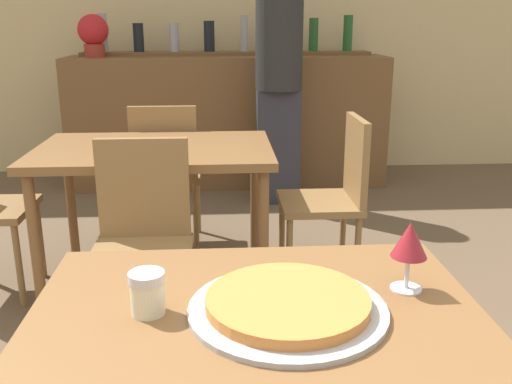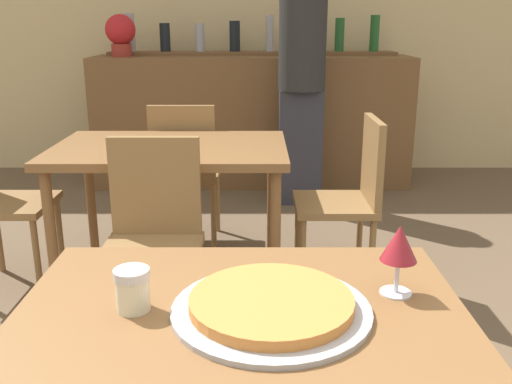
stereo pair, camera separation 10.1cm
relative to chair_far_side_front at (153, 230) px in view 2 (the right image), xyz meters
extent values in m
cube|color=#D1B784|center=(0.39, 3.07, 0.89)|extent=(8.00, 0.05, 2.80)
cube|color=brown|center=(0.39, -1.17, 0.23)|extent=(0.94, 0.75, 0.04)
cube|color=brown|center=(0.00, 0.55, 0.22)|extent=(1.14, 0.77, 0.04)
cylinder|color=brown|center=(-0.51, 0.23, -0.16)|extent=(0.05, 0.05, 0.71)
cylinder|color=brown|center=(0.51, 0.23, -0.16)|extent=(0.05, 0.05, 0.71)
cylinder|color=brown|center=(-0.51, 0.88, -0.16)|extent=(0.05, 0.05, 0.71)
cylinder|color=brown|center=(0.51, 0.88, -0.16)|extent=(0.05, 0.05, 0.71)
cube|color=brown|center=(0.39, 2.57, 0.02)|extent=(2.60, 0.56, 1.06)
cube|color=brown|center=(0.39, 2.71, 0.56)|extent=(2.39, 0.24, 0.03)
cylinder|color=#9999A3|center=(-0.62, 2.71, 0.73)|extent=(0.08, 0.08, 0.30)
cylinder|color=black|center=(-0.33, 2.71, 0.69)|extent=(0.09, 0.09, 0.23)
cylinder|color=#9999A3|center=(-0.04, 2.71, 0.69)|extent=(0.08, 0.08, 0.23)
cylinder|color=black|center=(0.25, 2.71, 0.70)|extent=(0.09, 0.09, 0.25)
cylinder|color=#9999A3|center=(0.54, 2.71, 0.72)|extent=(0.06, 0.06, 0.29)
cylinder|color=maroon|center=(0.83, 2.71, 0.72)|extent=(0.06, 0.06, 0.28)
cylinder|color=#1E5123|center=(1.12, 2.71, 0.71)|extent=(0.08, 0.08, 0.27)
cylinder|color=#1E5123|center=(1.41, 2.71, 0.72)|extent=(0.08, 0.08, 0.29)
cube|color=olive|center=(0.00, -0.08, -0.07)|extent=(0.40, 0.40, 0.04)
cube|color=olive|center=(0.00, 0.10, 0.16)|extent=(0.38, 0.04, 0.42)
cylinder|color=olive|center=(-0.17, -0.25, -0.30)|extent=(0.03, 0.03, 0.43)
cylinder|color=olive|center=(0.17, -0.25, -0.30)|extent=(0.03, 0.03, 0.43)
cylinder|color=olive|center=(-0.17, 0.09, -0.30)|extent=(0.03, 0.03, 0.43)
cylinder|color=olive|center=(0.17, 0.09, -0.30)|extent=(0.03, 0.03, 0.43)
cube|color=olive|center=(0.00, 1.19, -0.07)|extent=(0.40, 0.40, 0.04)
cube|color=olive|center=(0.00, 1.00, 0.16)|extent=(0.38, 0.04, 0.42)
cylinder|color=olive|center=(0.17, 1.36, -0.30)|extent=(0.03, 0.03, 0.43)
cylinder|color=olive|center=(-0.17, 1.36, -0.30)|extent=(0.03, 0.03, 0.43)
cylinder|color=olive|center=(0.17, 1.02, -0.30)|extent=(0.03, 0.03, 0.43)
cylinder|color=olive|center=(-0.17, 1.02, -0.30)|extent=(0.03, 0.03, 0.43)
cube|color=olive|center=(-0.82, 0.55, -0.07)|extent=(0.40, 0.40, 0.04)
cylinder|color=olive|center=(-0.65, 0.38, -0.30)|extent=(0.03, 0.03, 0.43)
cylinder|color=olive|center=(-0.65, 0.72, -0.30)|extent=(0.03, 0.03, 0.43)
cube|color=olive|center=(0.82, 0.55, -0.07)|extent=(0.40, 0.40, 0.04)
cube|color=olive|center=(1.00, 0.55, 0.16)|extent=(0.04, 0.38, 0.42)
cylinder|color=olive|center=(0.65, 0.72, -0.30)|extent=(0.03, 0.03, 0.43)
cylinder|color=olive|center=(0.65, 0.38, -0.30)|extent=(0.03, 0.03, 0.43)
cylinder|color=olive|center=(0.99, 0.72, -0.30)|extent=(0.03, 0.03, 0.43)
cylinder|color=olive|center=(0.99, 0.38, -0.30)|extent=(0.03, 0.03, 0.43)
cylinder|color=#A3A3A8|center=(0.46, -1.15, 0.26)|extent=(0.41, 0.41, 0.01)
cylinder|color=#CC7A38|center=(0.46, -1.15, 0.28)|extent=(0.34, 0.34, 0.02)
cylinder|color=beige|center=(0.17, -1.13, 0.29)|extent=(0.07, 0.07, 0.07)
cylinder|color=silver|center=(0.17, -1.13, 0.33)|extent=(0.07, 0.07, 0.02)
cube|color=#2D2D38|center=(0.76, 1.99, -0.08)|extent=(0.32, 0.18, 0.86)
cylinder|color=#262626|center=(0.76, 1.99, 0.70)|extent=(0.34, 0.34, 0.71)
cylinder|color=silver|center=(0.73, -1.06, 0.25)|extent=(0.07, 0.07, 0.00)
cylinder|color=silver|center=(0.73, -1.06, 0.29)|extent=(0.01, 0.01, 0.07)
cone|color=maroon|center=(0.73, -1.06, 0.37)|extent=(0.08, 0.08, 0.08)
cylinder|color=maroon|center=(-0.66, 2.52, 0.60)|extent=(0.16, 0.16, 0.10)
sphere|color=red|center=(-0.66, 2.52, 0.76)|extent=(0.24, 0.24, 0.24)
camera|label=1|loc=(0.32, -2.20, 0.83)|focal=40.00mm
camera|label=2|loc=(0.42, -2.20, 0.83)|focal=40.00mm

